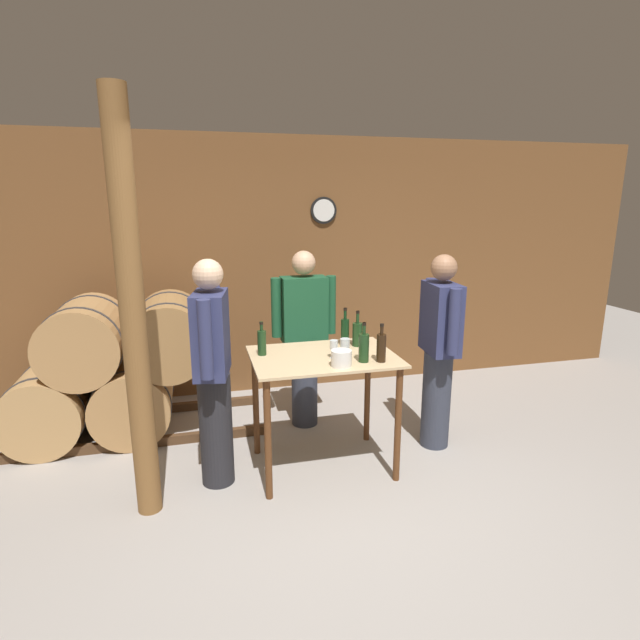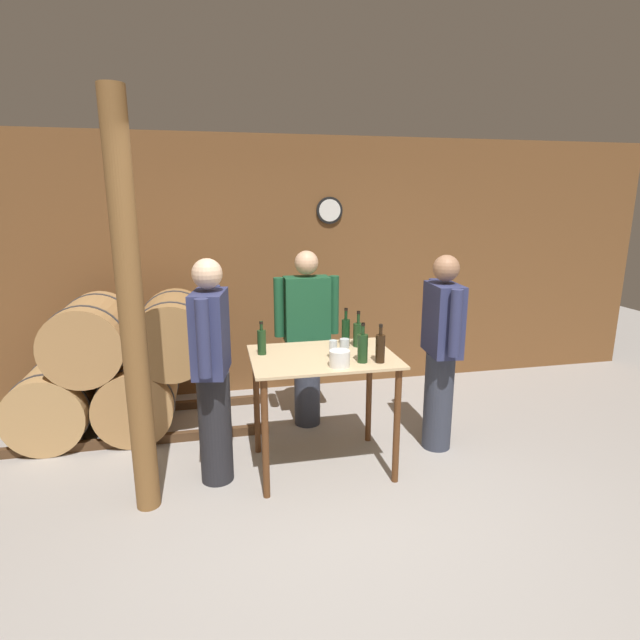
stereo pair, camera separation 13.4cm
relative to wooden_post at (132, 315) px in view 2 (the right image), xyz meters
name	(u,v)px [view 2 (the right image)]	position (x,y,z in m)	size (l,w,h in m)	color
ground_plane	(355,517)	(1.36, -0.43, -1.35)	(14.00, 14.00, 0.00)	#9E9993
back_wall	(293,267)	(1.36, 2.05, 0.00)	(8.40, 0.08, 2.70)	brown
barrel_rack	(116,367)	(-0.38, 1.28, -0.75)	(2.97, 0.87, 1.24)	#4C331E
tasting_table	(323,376)	(1.29, 0.26, -0.60)	(1.08, 0.79, 0.92)	#D1B284
wooden_post	(132,315)	(0.00, 0.00, 0.00)	(0.16, 0.16, 2.70)	brown
wine_bottle_far_left	(262,341)	(0.85, 0.39, -0.33)	(0.07, 0.07, 0.26)	#193819
wine_bottle_left	(346,331)	(1.52, 0.47, -0.31)	(0.07, 0.07, 0.31)	black
wine_bottle_center	(363,347)	(1.53, 0.04, -0.32)	(0.07, 0.07, 0.29)	#193819
wine_bottle_right	(358,334)	(1.62, 0.44, -0.33)	(0.08, 0.08, 0.29)	#193819
wine_bottle_far_right	(380,348)	(1.66, 0.02, -0.32)	(0.07, 0.07, 0.28)	black
wine_glass_near_left	(333,346)	(1.35, 0.18, -0.34)	(0.06, 0.06, 0.14)	silver
wine_glass_near_center	(344,344)	(1.44, 0.20, -0.34)	(0.07, 0.07, 0.14)	silver
ice_bucket	(340,359)	(1.35, -0.01, -0.37)	(0.15, 0.15, 0.12)	white
person_host	(212,368)	(0.47, 0.24, -0.47)	(0.29, 0.58, 1.67)	#232328
person_visitor_with_scarf	(441,350)	(2.31, 0.37, -0.49)	(0.25, 0.59, 1.64)	#333847
person_visitor_bearded	(307,336)	(1.32, 1.05, -0.49)	(0.59, 0.24, 1.62)	#333847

